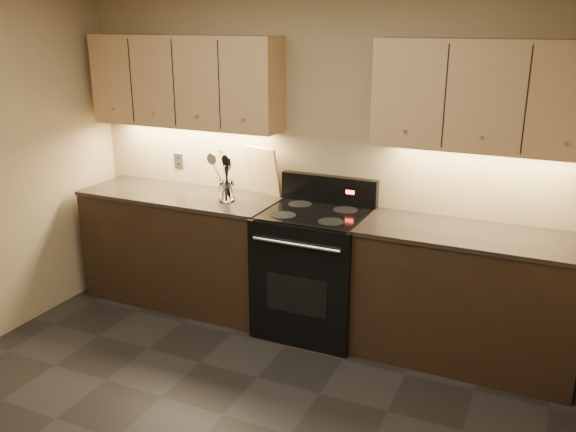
# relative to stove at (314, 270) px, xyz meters

# --- Properties ---
(wall_back) EXTENTS (4.00, 0.04, 2.60)m
(wall_back) POSITION_rel_stove_xyz_m (-0.08, 0.32, 0.82)
(wall_back) COLOR #9C865C
(wall_back) RESTS_ON ground
(counter_left) EXTENTS (1.62, 0.62, 0.93)m
(counter_left) POSITION_rel_stove_xyz_m (-1.18, 0.02, -0.01)
(counter_left) COLOR black
(counter_left) RESTS_ON ground
(counter_right) EXTENTS (1.46, 0.62, 0.93)m
(counter_right) POSITION_rel_stove_xyz_m (1.10, 0.02, -0.01)
(counter_right) COLOR black
(counter_right) RESTS_ON ground
(stove) EXTENTS (0.76, 0.68, 1.14)m
(stove) POSITION_rel_stove_xyz_m (0.00, 0.00, 0.00)
(stove) COLOR black
(stove) RESTS_ON ground
(upper_cab_left) EXTENTS (1.60, 0.30, 0.70)m
(upper_cab_left) POSITION_rel_stove_xyz_m (-1.18, 0.17, 1.32)
(upper_cab_left) COLOR tan
(upper_cab_left) RESTS_ON wall_back
(upper_cab_right) EXTENTS (1.44, 0.30, 0.70)m
(upper_cab_right) POSITION_rel_stove_xyz_m (1.10, 0.17, 1.32)
(upper_cab_right) COLOR tan
(upper_cab_right) RESTS_ON wall_back
(outlet_plate) EXTENTS (0.08, 0.01, 0.12)m
(outlet_plate) POSITION_rel_stove_xyz_m (-1.38, 0.31, 0.64)
(outlet_plate) COLOR #B2B5BA
(outlet_plate) RESTS_ON wall_back
(utensil_crock) EXTENTS (0.13, 0.13, 0.16)m
(utensil_crock) POSITION_rel_stove_xyz_m (-0.73, -0.00, 0.52)
(utensil_crock) COLOR white
(utensil_crock) RESTS_ON counter_left
(cutting_board) EXTENTS (0.32, 0.17, 0.39)m
(cutting_board) POSITION_rel_stove_xyz_m (-0.56, 0.27, 0.64)
(cutting_board) COLOR tan
(cutting_board) RESTS_ON counter_left
(wooden_spoon) EXTENTS (0.09, 0.14, 0.30)m
(wooden_spoon) POSITION_rel_stove_xyz_m (-0.75, -0.02, 0.61)
(wooden_spoon) COLOR tan
(wooden_spoon) RESTS_ON utensil_crock
(black_spoon) EXTENTS (0.08, 0.11, 0.35)m
(black_spoon) POSITION_rel_stove_xyz_m (-0.73, 0.02, 0.64)
(black_spoon) COLOR black
(black_spoon) RESTS_ON utensil_crock
(black_turner) EXTENTS (0.10, 0.15, 0.34)m
(black_turner) POSITION_rel_stove_xyz_m (-0.72, -0.03, 0.63)
(black_turner) COLOR black
(black_turner) RESTS_ON utensil_crock
(steel_spatula) EXTENTS (0.20, 0.11, 0.39)m
(steel_spatula) POSITION_rel_stove_xyz_m (-0.70, 0.02, 0.66)
(steel_spatula) COLOR silver
(steel_spatula) RESTS_ON utensil_crock
(steel_skimmer) EXTENTS (0.25, 0.11, 0.36)m
(steel_skimmer) POSITION_rel_stove_xyz_m (-0.71, -0.02, 0.65)
(steel_skimmer) COLOR silver
(steel_skimmer) RESTS_ON utensil_crock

